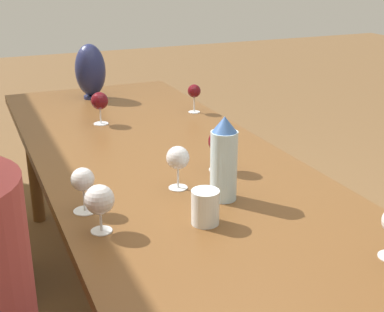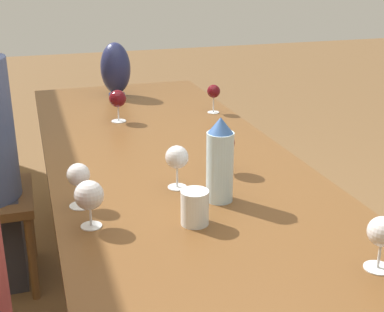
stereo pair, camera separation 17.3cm
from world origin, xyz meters
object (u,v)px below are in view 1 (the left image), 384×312
wine_glass_6 (178,159)px  wine_glass_3 (194,92)px  wine_glass_5 (219,142)px  wine_glass_0 (99,200)px  wine_glass_1 (100,102)px  water_bottle (224,160)px  vase (90,71)px  water_tumbler (205,207)px  wine_glass_4 (83,181)px

wine_glass_6 → wine_glass_3: bearing=-27.0°
wine_glass_5 → wine_glass_0: bearing=119.1°
wine_glass_1 → wine_glass_3: bearing=-88.9°
wine_glass_6 → wine_glass_0: bearing=121.7°
wine_glass_1 → wine_glass_5: same height
wine_glass_0 → water_bottle: bearing=-81.9°
water_bottle → wine_glass_1: (0.93, 0.15, -0.03)m
water_bottle → wine_glass_1: bearing=9.2°
vase → wine_glass_3: 0.61m
water_tumbler → wine_glass_1: size_ratio=0.69×
vase → wine_glass_1: (-0.47, 0.07, -0.04)m
wine_glass_0 → wine_glass_3: bearing=-35.7°
water_bottle → water_tumbler: 0.19m
wine_glass_0 → wine_glass_3: 1.22m
water_bottle → vase: size_ratio=0.93×
water_tumbler → vase: size_ratio=0.35×
vase → wine_glass_1: bearing=171.2°
wine_glass_0 → wine_glass_6: (0.19, -0.30, 0.01)m
water_bottle → wine_glass_6: 0.16m
wine_glass_6 → vase: bearing=-1.0°
wine_glass_3 → wine_glass_4: same height
wine_glass_0 → wine_glass_5: size_ratio=0.93×
wine_glass_0 → wine_glass_4: size_ratio=1.00×
wine_glass_3 → wine_glass_4: size_ratio=1.00×
wine_glass_1 → wine_glass_4: size_ratio=1.07×
vase → wine_glass_1: size_ratio=1.96×
water_tumbler → wine_glass_1: (1.05, 0.03, 0.05)m
wine_glass_3 → wine_glass_6: size_ratio=0.95×
vase → wine_glass_3: (-0.47, -0.39, -0.05)m
water_tumbler → wine_glass_4: 0.36m
water_tumbler → wine_glass_4: bearing=54.6°
wine_glass_5 → wine_glass_3: bearing=-16.9°
water_tumbler → wine_glass_3: 1.15m
wine_glass_0 → wine_glass_5: (0.27, -0.49, 0.01)m
vase → wine_glass_5: size_ratio=1.95×
water_tumbler → wine_glass_1: wine_glass_1 is taller
wine_glass_4 → wine_glass_5: (0.13, -0.51, 0.01)m
water_tumbler → wine_glass_6: bearing=-4.7°
vase → wine_glass_5: (-1.19, -0.17, -0.05)m
wine_glass_3 → wine_glass_1: bearing=91.1°
water_bottle → wine_glass_3: (0.94, -0.31, -0.03)m
water_tumbler → wine_glass_5: size_ratio=0.68×
wine_glass_3 → wine_glass_5: bearing=163.1°
water_bottle → wine_glass_6: (0.13, 0.10, -0.03)m
wine_glass_1 → wine_glass_3: (0.01, -0.46, -0.00)m
water_tumbler → wine_glass_3: bearing=-22.1°
water_tumbler → wine_glass_1: 1.06m
water_bottle → wine_glass_5: 0.24m
vase → wine_glass_4: 1.36m
wine_glass_1 → wine_glass_4: 0.89m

